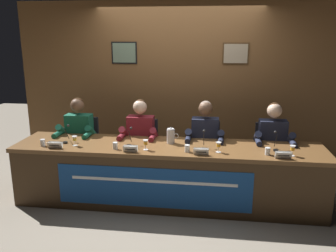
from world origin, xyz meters
The scene contains 28 objects.
ground_plane centered at (0.00, 0.00, 0.00)m, with size 12.00×12.00×0.00m, color gray.
wall_back_panelled centered at (0.00, 1.31, 1.30)m, with size 5.06×0.14×2.60m.
conference_table centered at (0.00, -0.12, 0.52)m, with size 3.86×0.81×0.76m.
chair_far_left centered at (-1.33, 0.59, 0.45)m, with size 0.44×0.45×0.92m.
panelist_far_left centered at (-1.33, 0.39, 0.73)m, with size 0.51×0.48×1.25m.
nameplate_far_left centered at (-1.35, -0.29, 0.80)m, with size 0.19×0.06×0.08m.
juice_glass_far_left centered at (-1.15, -0.16, 0.84)m, with size 0.06×0.06×0.12m.
water_cup_far_left centered at (-1.54, -0.23, 0.80)m, with size 0.06×0.06×0.08m.
microphone_far_left centered at (-1.31, -0.04, 0.83)m, with size 0.06×0.17×0.22m.
chair_center_left centered at (-0.44, 0.59, 0.45)m, with size 0.44×0.45×0.92m.
panelist_center_left centered at (-0.44, 0.39, 0.73)m, with size 0.51×0.48×1.25m.
nameplate_center_left centered at (-0.41, -0.31, 0.80)m, with size 0.17×0.06×0.08m.
juice_glass_center_left centered at (-0.24, -0.21, 0.84)m, with size 0.06×0.06×0.12m.
water_cup_center_left centered at (-0.61, -0.23, 0.80)m, with size 0.06×0.06×0.08m.
microphone_center_left centered at (-0.47, -0.06, 0.83)m, with size 0.06×0.17×0.22m.
chair_center_right centered at (0.44, 0.59, 0.45)m, with size 0.44×0.45×0.92m.
panelist_center_right centered at (0.44, 0.39, 0.73)m, with size 0.51×0.48×1.25m.
nameplate_center_right centered at (0.42, -0.31, 0.80)m, with size 0.18×0.06×0.08m.
juice_glass_center_right centered at (0.62, -0.19, 0.84)m, with size 0.06×0.06×0.12m.
water_cup_center_right centered at (0.26, -0.22, 0.80)m, with size 0.06×0.06×0.08m.
microphone_center_right centered at (0.44, -0.07, 0.83)m, with size 0.06×0.17×0.22m.
chair_far_right centered at (1.33, 0.59, 0.45)m, with size 0.44×0.45×0.92m.
panelist_far_right centered at (1.33, 0.39, 0.73)m, with size 0.51×0.48×1.25m.
nameplate_far_right centered at (1.34, -0.31, 0.80)m, with size 0.18×0.06×0.08m.
juice_glass_far_right centered at (1.46, -0.21, 0.84)m, with size 0.06×0.06×0.12m.
water_cup_far_right centered at (1.18, -0.20, 0.80)m, with size 0.06×0.06×0.08m.
microphone_far_right centered at (1.30, -0.01, 0.83)m, with size 0.06×0.17×0.22m.
water_pitcher_central centered at (0.02, 0.10, 0.85)m, with size 0.15×0.10×0.21m.
Camera 1 is at (0.56, -4.19, 2.10)m, focal length 37.94 mm.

